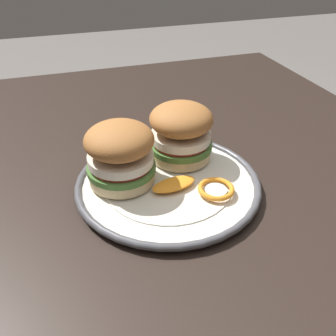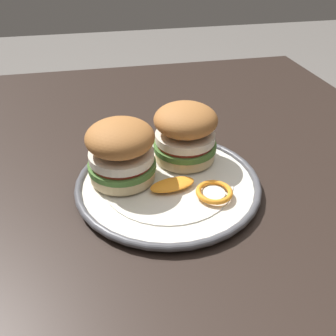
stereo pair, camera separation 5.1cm
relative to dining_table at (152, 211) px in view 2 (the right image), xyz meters
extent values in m
cube|color=black|center=(0.00, 0.00, 0.08)|extent=(1.15, 1.10, 0.03)
cube|color=black|center=(0.51, -0.49, -0.29)|extent=(0.06, 0.06, 0.69)
cylinder|color=silver|center=(-0.05, -0.02, 0.10)|extent=(0.28, 0.28, 0.01)
torus|color=#4C4C51|center=(-0.05, -0.02, 0.10)|extent=(0.30, 0.30, 0.01)
cylinder|color=silver|center=(-0.05, -0.02, 0.10)|extent=(0.21, 0.21, 0.00)
cylinder|color=beige|center=(-0.03, 0.05, 0.12)|extent=(0.11, 0.11, 0.02)
cylinder|color=#477033|center=(-0.03, 0.05, 0.13)|extent=(0.11, 0.11, 0.01)
cylinder|color=#BC3828|center=(-0.03, 0.05, 0.14)|extent=(0.10, 0.10, 0.01)
cylinder|color=silver|center=(-0.03, 0.05, 0.15)|extent=(0.10, 0.10, 0.01)
ellipsoid|color=#A36633|center=(-0.03, 0.05, 0.18)|extent=(0.14, 0.14, 0.05)
cylinder|color=beige|center=(0.01, -0.06, 0.12)|extent=(0.11, 0.11, 0.02)
cylinder|color=#477033|center=(0.01, -0.06, 0.13)|extent=(0.11, 0.11, 0.01)
cylinder|color=#BC3828|center=(0.01, -0.06, 0.14)|extent=(0.10, 0.10, 0.01)
cylinder|color=silver|center=(0.01, -0.06, 0.15)|extent=(0.10, 0.10, 0.01)
ellipsoid|color=#A36633|center=(0.01, -0.06, 0.18)|extent=(0.15, 0.15, 0.05)
torus|color=orange|center=(-0.10, -0.08, 0.11)|extent=(0.08, 0.08, 0.01)
cylinder|color=#F4E5C6|center=(-0.10, -0.08, 0.11)|extent=(0.03, 0.03, 0.00)
ellipsoid|color=orange|center=(-0.07, -0.02, 0.11)|extent=(0.05, 0.08, 0.01)
camera|label=1|loc=(-0.51, 0.13, 0.46)|focal=39.02mm
camera|label=2|loc=(-0.53, 0.08, 0.46)|focal=39.02mm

